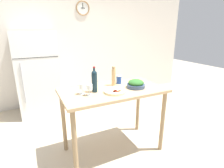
% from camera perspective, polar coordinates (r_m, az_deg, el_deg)
% --- Properties ---
extents(ground_plane, '(14.00, 14.00, 0.00)m').
position_cam_1_polar(ground_plane, '(2.72, 0.36, -20.47)').
color(ground_plane, '#BCAD93').
extents(wall_back, '(6.40, 0.08, 2.60)m').
position_cam_1_polar(wall_back, '(4.24, -13.18, 11.91)').
color(wall_back, silver).
rests_on(wall_back, ground_plane).
extents(refrigerator, '(0.78, 0.70, 1.66)m').
position_cam_1_polar(refrigerator, '(3.82, -23.13, 3.19)').
color(refrigerator, silver).
rests_on(refrigerator, ground_plane).
extents(prep_counter, '(1.35, 0.72, 0.93)m').
position_cam_1_polar(prep_counter, '(2.32, 0.39, -4.70)').
color(prep_counter, tan).
rests_on(prep_counter, ground_plane).
extents(wine_bottle, '(0.07, 0.07, 0.32)m').
position_cam_1_polar(wine_bottle, '(2.14, -5.76, 1.10)').
color(wine_bottle, '#142833').
rests_on(wine_bottle, prep_counter).
extents(wine_glass_near, '(0.07, 0.07, 0.13)m').
position_cam_1_polar(wine_glass_near, '(2.05, -7.33, -1.22)').
color(wine_glass_near, silver).
rests_on(wine_glass_near, prep_counter).
extents(wine_glass_far, '(0.07, 0.07, 0.13)m').
position_cam_1_polar(wine_glass_far, '(2.10, -9.78, -0.84)').
color(wine_glass_far, silver).
rests_on(wine_glass_far, prep_counter).
extents(pepper_mill, '(0.06, 0.06, 0.28)m').
position_cam_1_polar(pepper_mill, '(2.40, 0.54, 2.69)').
color(pepper_mill, tan).
rests_on(pepper_mill, prep_counter).
extents(salad_bowl, '(0.24, 0.24, 0.11)m').
position_cam_1_polar(salad_bowl, '(2.34, 7.83, -0.01)').
color(salad_bowl, '#384C6B').
rests_on(salad_bowl, prep_counter).
extents(homemade_pizza, '(0.27, 0.27, 0.03)m').
position_cam_1_polar(homemade_pizza, '(2.15, 0.86, -2.42)').
color(homemade_pizza, beige).
rests_on(homemade_pizza, prep_counter).
extents(salt_canister, '(0.07, 0.07, 0.12)m').
position_cam_1_polar(salt_canister, '(2.50, 2.28, 1.48)').
color(salt_canister, '#284CA3').
rests_on(salt_canister, prep_counter).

